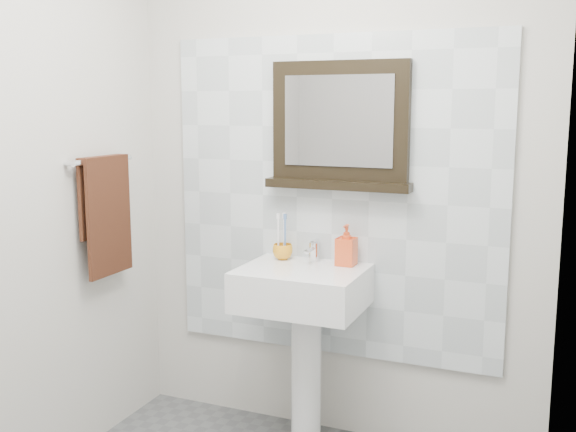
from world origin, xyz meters
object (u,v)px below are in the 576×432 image
object	(u,v)px
pedestal_sink	(303,307)
soap_dispenser	(346,245)
toothbrush_cup	(283,252)
framed_mirror	(340,128)
hand_towel	(106,206)

from	to	relation	value
pedestal_sink	soap_dispenser	size ratio (longest dim) A/B	5.10
pedestal_sink	toothbrush_cup	size ratio (longest dim) A/B	10.21
toothbrush_cup	framed_mirror	world-z (taller)	framed_mirror
toothbrush_cup	soap_dispenser	distance (m)	0.32
toothbrush_cup	hand_towel	bearing A→B (deg)	-153.15
pedestal_sink	soap_dispenser	distance (m)	0.35
toothbrush_cup	soap_dispenser	xyz separation A→B (m)	(0.31, 0.00, 0.06)
framed_mirror	pedestal_sink	bearing A→B (deg)	-119.01
pedestal_sink	soap_dispenser	world-z (taller)	soap_dispenser
framed_mirror	hand_towel	size ratio (longest dim) A/B	1.24
pedestal_sink	toothbrush_cup	world-z (taller)	pedestal_sink
soap_dispenser	hand_towel	world-z (taller)	hand_towel
toothbrush_cup	framed_mirror	bearing A→B (deg)	14.68
pedestal_sink	framed_mirror	size ratio (longest dim) A/B	1.41
soap_dispenser	hand_towel	xyz separation A→B (m)	(-1.04, -0.37, 0.17)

